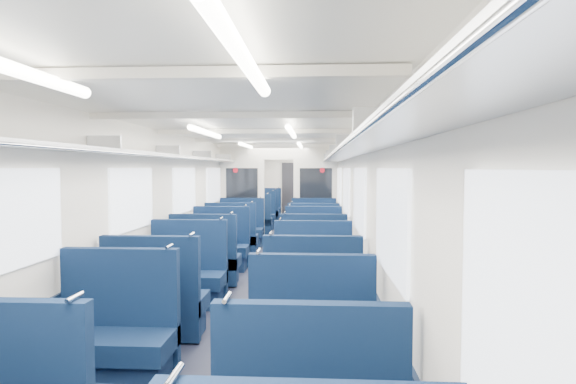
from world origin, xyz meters
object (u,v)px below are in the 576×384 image
object	(u,v)px
seat_11	(313,280)
seat_22	(258,217)
seat_26	(266,210)
seat_27	(314,210)
seat_17	(314,240)
seat_21	(314,222)
seat_10	(187,278)
seat_15	(313,249)
seat_20	(253,222)
seat_13	(313,262)
seat_6	(115,340)
seat_25	(314,214)
seat_12	(205,262)
seat_9	(312,305)
seat_19	(314,232)
seat_18	(241,231)
seat_14	(220,249)
seat_7	(312,354)
end_door	(292,189)
seat_8	(156,305)
seat_16	(232,240)
seat_24	(262,213)
bulkhead	(279,192)
seat_23	(314,217)

from	to	relation	value
seat_11	seat_22	bearing A→B (deg)	101.98
seat_26	seat_27	distance (m)	1.66
seat_17	seat_21	size ratio (longest dim) A/B	1.00
seat_10	seat_15	distance (m)	2.83
seat_20	seat_13	bearing A→B (deg)	-72.82
seat_6	seat_13	world-z (taller)	same
seat_17	seat_25	distance (m)	5.57
seat_25	seat_12	bearing A→B (deg)	-101.96
seat_20	seat_27	bearing A→B (deg)	64.50
seat_21	seat_9	bearing A→B (deg)	-90.00
seat_17	seat_19	bearing A→B (deg)	90.00
seat_27	seat_18	bearing A→B (deg)	-106.93
seat_9	seat_22	size ratio (longest dim) A/B	1.00
seat_14	seat_22	xyz separation A→B (m)	(0.00, 5.62, 0.00)
seat_10	seat_26	bearing A→B (deg)	90.00
seat_9	seat_22	world-z (taller)	same
seat_7	end_door	bearing A→B (deg)	93.43
seat_6	seat_11	distance (m)	2.77
seat_26	seat_8	bearing A→B (deg)	-90.00
seat_16	seat_26	world-z (taller)	same
seat_6	seat_22	distance (m)	10.04
end_door	seat_24	distance (m)	2.73
seat_21	seat_24	world-z (taller)	same
seat_20	seat_16	bearing A→B (deg)	-90.00
seat_20	seat_26	bearing A→B (deg)	90.00
seat_22	seat_12	bearing A→B (deg)	-90.00
seat_14	seat_22	distance (m)	5.62
seat_8	seat_9	xyz separation A→B (m)	(1.66, 0.11, 0.00)
seat_9	seat_24	world-z (taller)	same
end_door	seat_9	world-z (taller)	end_door
seat_12	seat_16	size ratio (longest dim) A/B	1.00
seat_22	seat_14	bearing A→B (deg)	-90.00
seat_24	seat_17	bearing A→B (deg)	-73.50
seat_17	seat_20	xyz separation A→B (m)	(-1.66, 3.21, 0.00)
seat_15	seat_19	world-z (taller)	same
seat_9	seat_12	distance (m)	2.72
seat_19	seat_14	bearing A→B (deg)	-124.46
seat_8	seat_19	world-z (taller)	same
seat_13	bulkhead	bearing A→B (deg)	102.11
seat_9	seat_26	world-z (taller)	same
seat_25	seat_19	bearing A→B (deg)	-90.00
seat_15	seat_20	world-z (taller)	same
bulkhead	seat_8	size ratio (longest dim) A/B	2.45
seat_9	seat_23	distance (m)	8.93
seat_18	seat_27	bearing A→B (deg)	73.07
seat_13	seat_14	world-z (taller)	same
seat_6	seat_20	distance (m)	8.76
seat_7	seat_24	bearing A→B (deg)	98.33
seat_16	seat_23	bearing A→B (deg)	69.67
seat_8	seat_9	size ratio (longest dim) A/B	1.00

